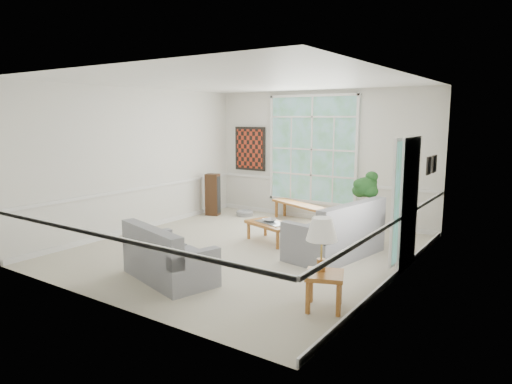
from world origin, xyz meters
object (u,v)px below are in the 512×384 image
loveseat_right (335,228)px  loveseat_front (170,252)px  end_table (361,227)px  side_table (324,291)px  coffee_table (271,232)px

loveseat_right → loveseat_front: (-1.54, -2.45, -0.07)m
loveseat_right → loveseat_front: loveseat_right is taller
loveseat_front → loveseat_right: bearing=73.8°
end_table → side_table: size_ratio=1.11×
loveseat_front → side_table: bearing=23.0°
end_table → side_table: end_table is taller
side_table → loveseat_right: bearing=111.4°
coffee_table → side_table: 3.18m
coffee_table → end_table: end_table is taller
loveseat_front → coffee_table: bearing=102.3°
loveseat_right → end_table: loveseat_right is taller
coffee_table → end_table: 1.80m
loveseat_right → side_table: loveseat_right is taller
loveseat_front → coffee_table: (0.17, 2.57, -0.22)m
side_table → coffee_table: bearing=134.3°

